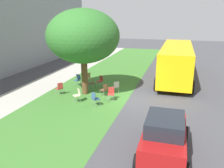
% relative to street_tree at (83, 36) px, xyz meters
% --- Properties ---
extents(ground, '(80.00, 80.00, 0.00)m').
position_rel_street_tree_xyz_m(ground, '(-0.14, -3.42, -4.05)').
color(ground, '#424247').
extents(grass_verge, '(48.00, 6.00, 0.01)m').
position_rel_street_tree_xyz_m(grass_verge, '(-0.14, -0.22, -4.04)').
color(grass_verge, '#3D752D').
rests_on(grass_verge, ground).
extents(sidewalk_strip, '(48.00, 2.80, 0.01)m').
position_rel_street_tree_xyz_m(sidewalk_strip, '(-0.14, 4.18, -4.04)').
color(sidewalk_strip, '#ADA89E').
rests_on(sidewalk_strip, ground).
extents(street_tree, '(4.91, 4.91, 5.88)m').
position_rel_street_tree_xyz_m(street_tree, '(0.00, 0.00, 0.00)').
color(street_tree, brown).
rests_on(street_tree, ground).
extents(chair_0, '(0.58, 0.58, 0.88)m').
position_rel_street_tree_xyz_m(chair_0, '(1.90, -0.49, -3.53)').
color(chair_0, '#B7332D').
rests_on(chair_0, ground).
extents(chair_1, '(0.59, 0.58, 0.88)m').
position_rel_street_tree_xyz_m(chair_1, '(-2.00, -1.50, -3.53)').
color(chair_1, '#335184').
rests_on(chair_1, ground).
extents(chair_2, '(0.48, 0.47, 0.88)m').
position_rel_street_tree_xyz_m(chair_2, '(-0.76, -2.17, -3.53)').
color(chair_2, '#B7332D').
rests_on(chair_2, ground).
extents(chair_3, '(0.57, 0.58, 0.88)m').
position_rel_street_tree_xyz_m(chair_3, '(-0.70, 1.63, -3.53)').
color(chair_3, '#B7332D').
rests_on(chair_3, ground).
extents(chair_4, '(0.59, 0.59, 0.88)m').
position_rel_street_tree_xyz_m(chair_4, '(2.49, 0.72, -3.53)').
color(chair_4, olive).
rests_on(chair_4, ground).
extents(chair_5, '(0.59, 0.59, 0.88)m').
position_rel_street_tree_xyz_m(chair_5, '(-1.65, -0.17, -3.53)').
color(chair_5, beige).
rests_on(chair_5, ground).
extents(chair_6, '(0.59, 0.59, 0.88)m').
position_rel_street_tree_xyz_m(chair_6, '(0.72, -2.09, -3.53)').
color(chair_6, '#ADA393').
rests_on(chair_6, ground).
extents(chair_7, '(0.52, 0.52, 0.88)m').
position_rel_street_tree_xyz_m(chair_7, '(1.76, 1.35, -3.53)').
color(chair_7, '#335184').
rests_on(chair_7, ground).
extents(chair_8, '(0.52, 0.53, 0.88)m').
position_rel_street_tree_xyz_m(chair_8, '(-0.12, -1.49, -3.53)').
color(chair_8, brown).
rests_on(chair_8, ground).
extents(chair_9, '(0.55, 0.55, 0.88)m').
position_rel_street_tree_xyz_m(chair_9, '(1.15, -0.07, -3.53)').
color(chair_9, brown).
rests_on(chair_9, ground).
extents(parked_car, '(3.70, 1.92, 1.65)m').
position_rel_street_tree_xyz_m(parked_car, '(-6.03, -5.97, -3.21)').
color(parked_car, maroon).
rests_on(parked_car, ground).
extents(school_bus, '(10.40, 2.80, 2.88)m').
position_rel_street_tree_xyz_m(school_bus, '(6.16, -6.07, -2.29)').
color(school_bus, yellow).
rests_on(school_bus, ground).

